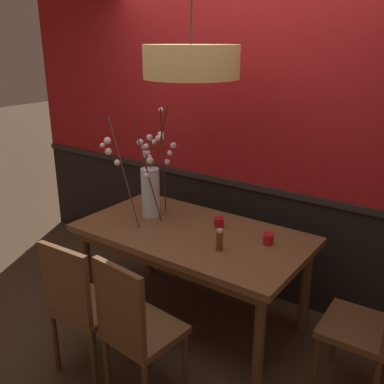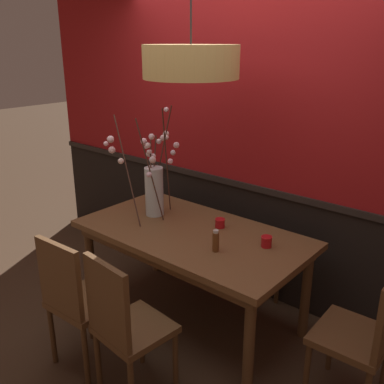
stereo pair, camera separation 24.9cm
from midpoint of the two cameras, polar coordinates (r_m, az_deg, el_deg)
ground_plane at (r=3.64m, az=2.04°, el=-16.21°), size 24.00×24.00×0.00m
back_wall at (r=3.65m, az=9.49°, el=7.45°), size 4.92×0.14×2.78m
dining_table at (r=3.29m, az=2.18°, el=-6.53°), size 1.73×0.94×0.77m
chair_far_side_left at (r=4.12m, az=7.08°, el=-3.70°), size 0.46×0.45×0.94m
chair_head_east_end at (r=2.86m, az=24.21°, el=-16.39°), size 0.42×0.45×0.93m
chair_far_side_right at (r=3.93m, az=12.71°, el=-5.36°), size 0.42×0.40×0.89m
chair_near_side_left at (r=2.96m, az=-12.64°, el=-13.36°), size 0.43×0.41×0.96m
chair_near_side_right at (r=2.70m, az=-6.16°, el=-16.76°), size 0.44×0.44×0.97m
vase_with_blossoms at (r=3.48m, az=-3.07°, el=0.81°), size 0.52×0.54×0.89m
candle_holder_nearer_center at (r=3.32m, az=5.84°, el=-4.08°), size 0.08×0.08×0.07m
candle_holder_nearer_edge at (r=3.07m, az=12.04°, el=-6.39°), size 0.08×0.08×0.08m
condiment_bottle at (r=2.94m, az=5.56°, el=-6.48°), size 0.05×0.05×0.15m
pendant_lamp at (r=2.94m, az=2.40°, el=16.67°), size 0.63×0.63×0.91m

